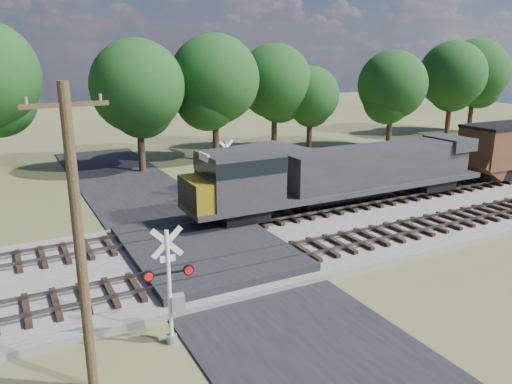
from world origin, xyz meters
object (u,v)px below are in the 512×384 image
utility_pole (79,239)px  equipment_shed (269,173)px  crossing_signal_far (226,178)px  crossing_signal_near (172,296)px

utility_pole → equipment_shed: 20.89m
utility_pole → equipment_shed: bearing=42.4°
crossing_signal_far → utility_pole: utility_pole is taller
crossing_signal_far → equipment_shed: crossing_signal_far is taller
equipment_shed → utility_pole: bearing=-144.6°
crossing_signal_near → crossing_signal_far: crossing_signal_far is taller
crossing_signal_far → utility_pole: 18.79m
crossing_signal_near → utility_pole: 4.24m
crossing_signal_far → utility_pole: (-10.99, -14.97, 2.89)m
crossing_signal_far → equipment_shed: bearing=171.9°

